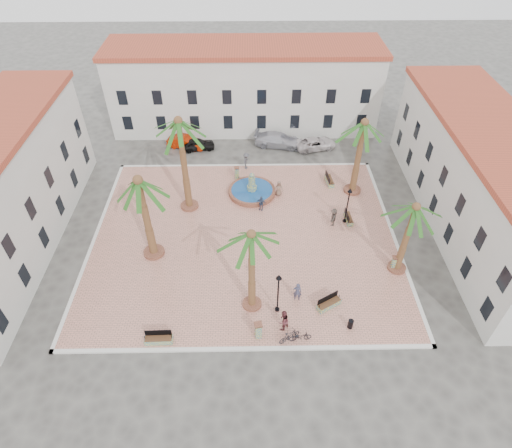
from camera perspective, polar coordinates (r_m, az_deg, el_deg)
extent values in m
plane|color=#56544F|center=(37.28, -1.54, -1.84)|extent=(120.00, 120.00, 0.00)
cube|color=tan|center=(37.23, -1.54, -1.76)|extent=(26.00, 22.00, 0.15)
cube|color=silver|center=(45.81, -1.48, 7.80)|extent=(26.30, 0.30, 0.16)
cube|color=silver|center=(30.25, -1.63, -16.32)|extent=(26.30, 0.30, 0.16)
cube|color=silver|center=(39.24, 17.81, -1.47)|extent=(0.30, 22.30, 0.16)
cube|color=silver|center=(39.62, -20.70, -1.85)|extent=(0.30, 22.30, 0.16)
cube|color=silver|center=(51.51, -1.53, 17.54)|extent=(30.00, 7.00, 9.00)
cube|color=#AF422C|center=(49.74, -1.64, 22.53)|extent=(30.40, 7.40, 0.50)
cube|color=black|center=(51.29, -16.71, 12.79)|extent=(1.00, 0.12, 1.60)
cube|color=black|center=(50.41, -12.50, 13.06)|extent=(1.00, 0.12, 1.60)
cube|color=black|center=(49.81, -8.16, 13.27)|extent=(1.00, 0.12, 1.60)
cube|color=black|center=(49.48, -3.73, 13.40)|extent=(1.00, 0.12, 1.60)
cube|color=black|center=(49.44, 0.73, 13.46)|extent=(1.00, 0.12, 1.60)
cube|color=black|center=(49.68, 5.18, 13.44)|extent=(1.00, 0.12, 1.60)
cube|color=black|center=(50.20, 9.56, 13.35)|extent=(1.00, 0.12, 1.60)
cube|color=black|center=(50.99, 13.83, 13.18)|extent=(1.00, 0.12, 1.60)
cube|color=black|center=(49.97, -17.40, 15.77)|extent=(1.00, 0.12, 1.60)
cube|color=black|center=(49.08, -13.03, 16.11)|extent=(1.00, 0.12, 1.60)
cube|color=black|center=(48.46, -8.51, 16.37)|extent=(1.00, 0.12, 1.60)
cube|color=black|center=(48.12, -3.90, 16.54)|extent=(1.00, 0.12, 1.60)
cube|color=black|center=(48.08, 0.77, 16.60)|extent=(1.00, 0.12, 1.60)
cube|color=black|center=(48.32, 5.41, 16.56)|extent=(1.00, 0.12, 1.60)
cube|color=black|center=(48.86, 9.97, 16.43)|extent=(1.00, 0.12, 1.60)
cube|color=black|center=(49.67, 14.40, 16.20)|extent=(1.00, 0.12, 1.60)
cube|color=silver|center=(40.95, 27.70, 4.91)|extent=(7.00, 26.00, 8.50)
cube|color=#AF422C|center=(38.77, 29.80, 10.18)|extent=(7.40, 26.40, 0.50)
cube|color=black|center=(33.40, 28.47, -9.90)|extent=(0.12, 1.00, 1.60)
cube|color=black|center=(35.47, 26.25, -5.26)|extent=(0.12, 1.00, 1.60)
cube|color=black|center=(37.80, 24.32, -1.17)|extent=(0.12, 1.00, 1.60)
cube|color=black|center=(40.34, 22.63, 2.44)|extent=(0.12, 1.00, 1.60)
cube|color=black|center=(43.05, 21.14, 5.60)|extent=(0.12, 1.00, 1.60)
cube|color=black|center=(45.90, 19.81, 8.38)|extent=(0.12, 1.00, 1.60)
cube|color=black|center=(48.86, 18.63, 10.82)|extent=(0.12, 1.00, 1.60)
cube|color=black|center=(31.35, 30.23, -6.43)|extent=(0.12, 1.00, 1.60)
cube|color=black|center=(33.55, 27.77, -1.75)|extent=(0.12, 1.00, 1.60)
cube|color=black|center=(36.01, 25.64, 2.32)|extent=(0.12, 1.00, 1.60)
cube|color=black|center=(38.66, 23.78, 5.86)|extent=(0.12, 1.00, 1.60)
cube|color=black|center=(41.48, 22.15, 8.92)|extent=(0.12, 1.00, 1.60)
cube|color=black|center=(44.43, 20.71, 11.58)|extent=(0.12, 1.00, 1.60)
cube|color=black|center=(47.49, 19.43, 13.89)|extent=(0.12, 1.00, 1.60)
cube|color=silver|center=(39.37, -30.57, 3.10)|extent=(6.00, 24.00, 9.50)
cube|color=black|center=(33.45, -30.91, -11.07)|extent=(0.12, 1.00, 1.60)
cube|color=black|center=(35.63, -28.53, -6.04)|extent=(0.12, 1.00, 1.60)
cube|color=black|center=(38.12, -26.48, -1.61)|extent=(0.12, 1.00, 1.60)
cube|color=black|center=(40.84, -24.69, 2.25)|extent=(0.12, 1.00, 1.60)
cube|color=black|center=(43.76, -23.14, 5.61)|extent=(0.12, 1.00, 1.60)
cube|color=black|center=(46.84, -21.76, 8.54)|extent=(0.12, 1.00, 1.60)
cube|color=black|center=(33.72, -30.16, -2.58)|extent=(0.12, 1.00, 1.60)
cube|color=black|center=(36.33, -27.89, 1.83)|extent=(0.12, 1.00, 1.60)
cube|color=black|center=(39.18, -25.93, 5.62)|extent=(0.12, 1.00, 1.60)
cube|color=black|center=(42.22, -24.22, 8.87)|extent=(0.12, 1.00, 1.60)
cube|color=black|center=(45.40, -22.72, 11.67)|extent=(0.12, 1.00, 1.60)
cylinder|color=brown|center=(41.70, -0.54, 4.38)|extent=(4.56, 4.56, 0.43)
cylinder|color=#194C8C|center=(41.58, -0.55, 4.59)|extent=(4.01, 4.01, 0.07)
cylinder|color=gray|center=(41.56, -0.55, 4.62)|extent=(0.98, 0.98, 0.87)
cylinder|color=gray|center=(41.04, -0.55, 5.58)|extent=(0.65, 0.65, 1.30)
sphere|color=gray|center=(40.57, -0.56, 6.51)|extent=(0.48, 0.48, 0.48)
cylinder|color=brown|center=(40.63, -8.85, 2.46)|extent=(1.66, 1.66, 0.25)
cylinder|color=brown|center=(37.97, -9.55, 7.67)|extent=(0.54, 0.54, 8.71)
sphere|color=brown|center=(35.74, -10.35, 13.44)|extent=(0.73, 0.73, 0.73)
cylinder|color=brown|center=(36.64, -13.43, -3.66)|extent=(1.73, 1.73, 0.26)
cylinder|color=brown|center=(34.13, -14.41, 0.77)|extent=(0.56, 0.56, 7.27)
sphere|color=brown|center=(31.93, -15.50, 5.69)|extent=(0.76, 0.76, 0.76)
cylinder|color=brown|center=(32.19, -0.54, -10.57)|extent=(1.42, 1.42, 0.21)
cylinder|color=brown|center=(29.42, -0.58, -6.30)|extent=(0.46, 0.46, 6.98)
sphere|color=brown|center=(26.91, -0.63, -1.36)|extent=(0.62, 0.62, 0.62)
cylinder|color=brown|center=(36.29, 18.23, -5.53)|extent=(1.46, 1.46, 0.22)
cylinder|color=brown|center=(34.09, 19.36, -1.85)|extent=(0.47, 0.47, 6.24)
sphere|color=brown|center=(32.13, 20.60, 2.18)|extent=(0.64, 0.64, 0.64)
cylinder|color=brown|center=(43.09, 12.69, 4.48)|extent=(1.66, 1.66, 0.25)
cylinder|color=brown|center=(40.98, 13.47, 8.62)|extent=(0.54, 0.54, 7.23)
sphere|color=brown|center=(39.18, 14.32, 13.01)|extent=(0.72, 0.72, 0.72)
cube|color=gray|center=(31.00, -12.82, -14.86)|extent=(1.94, 0.64, 0.43)
cube|color=#56351E|center=(30.79, -12.89, -14.61)|extent=(1.83, 0.58, 0.06)
cube|color=black|center=(30.69, -12.92, -13.94)|extent=(1.82, 0.10, 0.53)
cylinder|color=black|center=(30.88, -14.64, -14.43)|extent=(0.05, 0.05, 0.32)
cylinder|color=black|center=(30.53, -11.20, -14.50)|extent=(0.05, 0.05, 0.32)
cube|color=gray|center=(32.44, 9.69, -10.55)|extent=(1.97, 1.48, 0.43)
cube|color=#56351E|center=(32.25, 9.74, -10.28)|extent=(1.85, 1.38, 0.06)
cube|color=black|center=(32.13, 9.53, -9.69)|extent=(1.61, 0.96, 0.54)
cylinder|color=black|center=(31.74, 8.46, -10.85)|extent=(0.05, 0.05, 0.32)
cylinder|color=black|center=(32.57, 11.03, -9.45)|extent=(0.05, 0.05, 0.32)
cube|color=gray|center=(39.49, 12.22, 0.68)|extent=(0.60, 1.71, 0.38)
cube|color=#56351E|center=(39.35, 12.27, 0.91)|extent=(0.55, 1.62, 0.06)
cube|color=black|center=(39.14, 12.03, 1.18)|extent=(0.13, 1.59, 0.47)
cylinder|color=black|center=(38.71, 12.55, 0.26)|extent=(0.05, 0.05, 0.28)
cylinder|color=black|center=(39.86, 12.03, 1.79)|extent=(0.05, 0.05, 0.28)
cube|color=gray|center=(43.67, 9.76, 5.66)|extent=(0.76, 1.92, 0.42)
cube|color=#56351E|center=(43.53, 9.80, 5.91)|extent=(0.70, 1.81, 0.06)
cube|color=black|center=(43.31, 9.55, 6.19)|extent=(0.23, 1.76, 0.52)
cylinder|color=black|center=(42.78, 10.10, 5.35)|extent=(0.05, 0.05, 0.31)
cylinder|color=black|center=(44.14, 9.54, 6.71)|extent=(0.05, 0.05, 0.31)
cylinder|color=black|center=(31.95, 2.84, -11.29)|extent=(0.35, 0.35, 0.15)
cylinder|color=black|center=(30.57, 2.95, -9.33)|extent=(0.12, 0.12, 3.46)
cone|color=black|center=(29.14, 3.08, -7.02)|extent=(0.42, 0.42, 0.38)
sphere|color=beige|center=(29.24, 3.07, -7.21)|extent=(0.23, 0.23, 0.23)
cylinder|color=black|center=(39.39, 11.71, 0.42)|extent=(0.33, 0.33, 0.15)
cylinder|color=black|center=(38.32, 12.06, 2.30)|extent=(0.11, 0.11, 3.33)
cone|color=black|center=(37.22, 12.44, 4.44)|extent=(0.41, 0.41, 0.37)
sphere|color=beige|center=(37.30, 12.41, 4.27)|extent=(0.22, 0.22, 0.22)
cube|color=gray|center=(30.12, 0.30, -14.05)|extent=(0.50, 0.50, 1.36)
cube|color=brown|center=(29.52, 0.30, -13.25)|extent=(0.62, 0.62, 0.10)
cube|color=gray|center=(43.45, -2.58, 6.77)|extent=(0.43, 0.43, 1.26)
cube|color=brown|center=(43.07, -2.60, 7.51)|extent=(0.53, 0.53, 0.10)
cube|color=gray|center=(35.87, 17.93, -4.99)|extent=(0.40, 0.40, 1.19)
cube|color=brown|center=(35.43, 18.15, -4.28)|extent=(0.49, 0.49, 0.09)
cylinder|color=black|center=(31.52, 12.49, -12.88)|extent=(0.39, 0.39, 0.75)
imported|color=#3C3D57|center=(32.06, 5.54, -8.96)|extent=(0.68, 0.49, 1.73)
imported|color=black|center=(30.34, 5.91, -14.70)|extent=(1.63, 0.73, 0.83)
imported|color=#5A262C|center=(30.39, 3.66, -12.70)|extent=(1.11, 1.10, 1.81)
imported|color=black|center=(30.20, 4.49, -14.66)|extent=(1.68, 1.21, 0.99)
imported|color=brown|center=(41.15, 3.06, 4.76)|extent=(0.80, 0.53, 1.61)
imported|color=#344463|center=(39.39, 0.68, 2.80)|extent=(0.98, 0.67, 1.55)
imported|color=#454549|center=(44.76, -1.31, 8.43)|extent=(0.91, 1.31, 1.85)
imported|color=#6E5E55|center=(38.44, 10.30, 0.98)|extent=(0.77, 1.65, 1.71)
imported|color=black|center=(48.73, -7.81, 10.48)|extent=(3.98, 2.15, 1.29)
imported|color=#AF2204|center=(49.23, -9.32, 10.73)|extent=(4.41, 2.46, 1.38)
imported|color=silver|center=(48.91, 2.99, 11.13)|extent=(5.60, 3.13, 1.53)
imported|color=silver|center=(48.92, 7.96, 10.58)|extent=(4.85, 3.02, 1.25)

